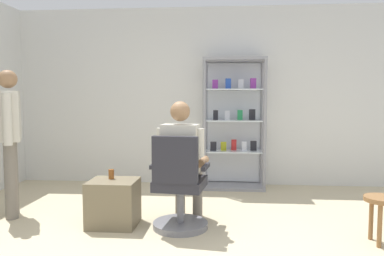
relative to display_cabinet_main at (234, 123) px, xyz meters
The scene contains 8 objects.
back_wall 0.60m from the display_cabinet_main, 149.43° to the left, with size 6.00×0.10×2.70m, color silver.
display_cabinet_main is the anchor object (origin of this frame).
office_chair 2.05m from the display_cabinet_main, 107.60° to the right, with size 0.59×0.56×0.96m.
seated_shopkeeper 1.82m from the display_cabinet_main, 108.55° to the right, with size 0.52×0.60×1.29m.
storage_crate 2.33m from the display_cabinet_main, 125.66° to the right, with size 0.49×0.43×0.48m, color #72664C.
tea_glass 2.23m from the display_cabinet_main, 127.40° to the right, with size 0.06×0.06×0.10m, color brown.
standing_customer 2.98m from the display_cabinet_main, 147.40° to the right, with size 0.36×0.48×1.63m.
wooden_stool 2.51m from the display_cabinet_main, 58.31° to the right, with size 0.32×0.32×0.43m.
Camera 1 is at (0.24, -2.69, 1.31)m, focal length 34.38 mm.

